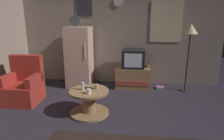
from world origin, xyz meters
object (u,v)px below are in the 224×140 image
object	(u,v)px
remote_control	(87,88)
armchair	(24,86)
mug_ceramic_white	(89,91)
book_stack	(160,88)
mug_ceramic_tan	(97,87)
wine_glass	(83,86)
coffee_table	(89,102)
tv_stand	(133,77)
crt_tv	(133,58)
fridge	(79,57)
standing_lamp	(190,34)

from	to	relation	value
remote_control	armchair	world-z (taller)	armchair
mug_ceramic_white	book_stack	bearing A→B (deg)	49.05
mug_ceramic_tan	wine_glass	bearing A→B (deg)	-161.64
armchair	coffee_table	bearing A→B (deg)	-15.13
tv_stand	armchair	world-z (taller)	armchair
crt_tv	fridge	bearing A→B (deg)	-178.92
tv_stand	remote_control	size ratio (longest dim) A/B	5.60
wine_glass	book_stack	bearing A→B (deg)	43.09
crt_tv	book_stack	world-z (taller)	crt_tv
fridge	tv_stand	size ratio (longest dim) A/B	2.11
mug_ceramic_tan	standing_lamp	bearing A→B (deg)	34.89
crt_tv	mug_ceramic_tan	xyz separation A→B (m)	(-0.64, -1.44, -0.24)
armchair	book_stack	xyz separation A→B (m)	(2.94, 1.07, -0.31)
crt_tv	book_stack	size ratio (longest dim) A/B	2.88
tv_stand	armchair	bearing A→B (deg)	-153.56
tv_stand	wine_glass	world-z (taller)	wine_glass
mug_ceramic_white	armchair	size ratio (longest dim) A/B	0.09
coffee_table	wine_glass	size ratio (longest dim) A/B	4.80
fridge	crt_tv	bearing A→B (deg)	1.08
standing_lamp	book_stack	size ratio (longest dim) A/B	8.48
tv_stand	armchair	xyz separation A→B (m)	(-2.26, -1.12, 0.08)
coffee_table	remote_control	distance (m)	0.26
crt_tv	coffee_table	distance (m)	1.79
armchair	crt_tv	bearing A→B (deg)	26.43
standing_lamp	armchair	distance (m)	3.81
coffee_table	armchair	xyz separation A→B (m)	(-1.49, 0.40, 0.11)
wine_glass	book_stack	distance (m)	2.20
fridge	wine_glass	size ratio (longest dim) A/B	11.80
wine_glass	standing_lamp	bearing A→B (deg)	33.30
coffee_table	standing_lamp	bearing A→B (deg)	34.80
mug_ceramic_tan	book_stack	xyz separation A→B (m)	(1.33, 1.38, -0.48)
crt_tv	mug_ceramic_white	bearing A→B (deg)	-113.45
standing_lamp	armchair	bearing A→B (deg)	-163.99
standing_lamp	armchair	size ratio (longest dim) A/B	1.66
wine_glass	fridge	bearing A→B (deg)	107.24
mug_ceramic_tan	fridge	bearing A→B (deg)	116.36
standing_lamp	remote_control	xyz separation A→B (m)	(-2.08, -1.34, -0.88)
mug_ceramic_tan	tv_stand	bearing A→B (deg)	65.93
tv_stand	armchair	distance (m)	2.53
mug_ceramic_tan	mug_ceramic_white	bearing A→B (deg)	-109.99
coffee_table	wine_glass	bearing A→B (deg)	177.56
fridge	crt_tv	world-z (taller)	fridge
coffee_table	mug_ceramic_tan	xyz separation A→B (m)	(0.13, 0.08, 0.28)
wine_glass	book_stack	size ratio (longest dim) A/B	0.80
fridge	remote_control	size ratio (longest dim) A/B	11.80
crt_tv	remote_control	size ratio (longest dim) A/B	3.60
armchair	book_stack	size ratio (longest dim) A/B	5.12
fridge	remote_control	xyz separation A→B (m)	(0.53, -1.42, -0.28)
tv_stand	crt_tv	world-z (taller)	crt_tv
standing_lamp	mug_ceramic_white	xyz separation A→B (m)	(-2.00, -1.58, -0.85)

